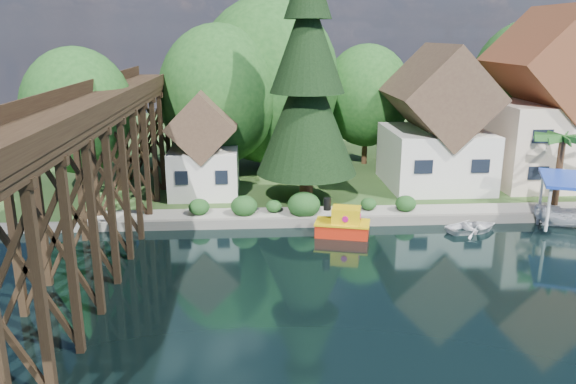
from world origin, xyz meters
name	(u,v)px	position (x,y,z in m)	size (l,w,h in m)	color
ground	(395,276)	(0.00, 0.00, 0.00)	(140.00, 140.00, 0.00)	black
bank	(320,146)	(0.00, 34.00, 0.25)	(140.00, 52.00, 0.50)	#26461C
seawall	(425,220)	(4.00, 8.00, 0.31)	(60.00, 0.40, 0.62)	slate
promenade	(448,210)	(6.00, 9.30, 0.53)	(50.00, 2.60, 0.06)	gray
trestle_bridge	(101,159)	(-16.00, 5.17, 5.35)	(4.12, 44.18, 9.30)	black
house_left	(437,128)	(7.00, 16.00, 5.14)	(7.64, 8.64, 11.02)	silver
house_center	(547,110)	(16.00, 16.50, 6.42)	(8.65, 9.18, 13.89)	beige
shed	(204,151)	(-11.00, 14.50, 3.83)	(5.09, 5.40, 7.85)	silver
bg_trees	(350,93)	(1.00, 21.25, 7.29)	(49.90, 13.30, 10.57)	#382314
shrubs	(295,203)	(-4.60, 9.26, 1.23)	(15.76, 2.47, 1.70)	#163F16
conifer	(307,84)	(-3.56, 12.11, 8.92)	(7.11, 7.11, 17.50)	#382314
palm_tree	(563,140)	(13.89, 10.01, 5.16)	(4.58, 4.58, 5.34)	#382314
tugboat	(343,224)	(-1.78, 6.22, 0.73)	(3.71, 2.61, 2.44)	red
boat_white_a	(473,226)	(6.64, 6.44, 0.37)	(2.56, 3.58, 0.74)	white
boat_canopy	(568,206)	(13.02, 6.84, 1.42)	(5.21, 6.09, 3.31)	silver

